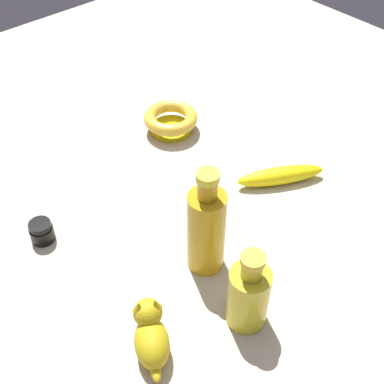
{
  "coord_description": "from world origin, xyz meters",
  "views": [
    {
      "loc": [
        -0.57,
        0.5,
        0.78
      ],
      "look_at": [
        0.0,
        0.0,
        0.05
      ],
      "focal_mm": 48.29,
      "sensor_mm": 36.0,
      "label": 1
    }
  ],
  "objects_px": {
    "bottle_tall": "(206,228)",
    "bowl": "(171,120)",
    "nail_polish_jar": "(42,231)",
    "cat_figurine": "(151,335)",
    "banana": "(281,176)",
    "bottle_short": "(248,295)"
  },
  "relations": [
    {
      "from": "nail_polish_jar",
      "to": "banana",
      "type": "relative_size",
      "value": 0.24
    },
    {
      "from": "nail_polish_jar",
      "to": "bowl",
      "type": "height_order",
      "value": "bowl"
    },
    {
      "from": "bowl",
      "to": "nail_polish_jar",
      "type": "bearing_deg",
      "value": 104.25
    },
    {
      "from": "nail_polish_jar",
      "to": "bottle_short",
      "type": "bearing_deg",
      "value": -156.22
    },
    {
      "from": "bottle_tall",
      "to": "bowl",
      "type": "bearing_deg",
      "value": -30.75
    },
    {
      "from": "bowl",
      "to": "cat_figurine",
      "type": "relative_size",
      "value": 1.16
    },
    {
      "from": "bottle_short",
      "to": "banana",
      "type": "height_order",
      "value": "bottle_short"
    },
    {
      "from": "bottle_short",
      "to": "nail_polish_jar",
      "type": "distance_m",
      "value": 0.43
    },
    {
      "from": "bowl",
      "to": "cat_figurine",
      "type": "xyz_separation_m",
      "value": [
        -0.44,
        0.4,
        0.01
      ]
    },
    {
      "from": "bottle_short",
      "to": "banana",
      "type": "relative_size",
      "value": 0.84
    },
    {
      "from": "bottle_short",
      "to": "nail_polish_jar",
      "type": "xyz_separation_m",
      "value": [
        0.39,
        0.17,
        -0.05
      ]
    },
    {
      "from": "bottle_tall",
      "to": "bottle_short",
      "type": "relative_size",
      "value": 1.37
    },
    {
      "from": "bowl",
      "to": "bottle_short",
      "type": "bearing_deg",
      "value": 153.81
    },
    {
      "from": "nail_polish_jar",
      "to": "bowl",
      "type": "bearing_deg",
      "value": -75.75
    },
    {
      "from": "bottle_tall",
      "to": "cat_figurine",
      "type": "relative_size",
      "value": 2.01
    },
    {
      "from": "bottle_short",
      "to": "banana",
      "type": "xyz_separation_m",
      "value": [
        0.19,
        -0.31,
        -0.05
      ]
    },
    {
      "from": "bowl",
      "to": "cat_figurine",
      "type": "height_order",
      "value": "cat_figurine"
    },
    {
      "from": "bottle_tall",
      "to": "bottle_short",
      "type": "distance_m",
      "value": 0.14
    },
    {
      "from": "bottle_short",
      "to": "bottle_tall",
      "type": "bearing_deg",
      "value": -12.2
    },
    {
      "from": "banana",
      "to": "cat_figurine",
      "type": "xyz_separation_m",
      "value": [
        -0.13,
        0.46,
        0.02
      ]
    },
    {
      "from": "bottle_short",
      "to": "cat_figurine",
      "type": "height_order",
      "value": "bottle_short"
    },
    {
      "from": "nail_polish_jar",
      "to": "cat_figurine",
      "type": "xyz_separation_m",
      "value": [
        -0.33,
        -0.01,
        0.02
      ]
    }
  ]
}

